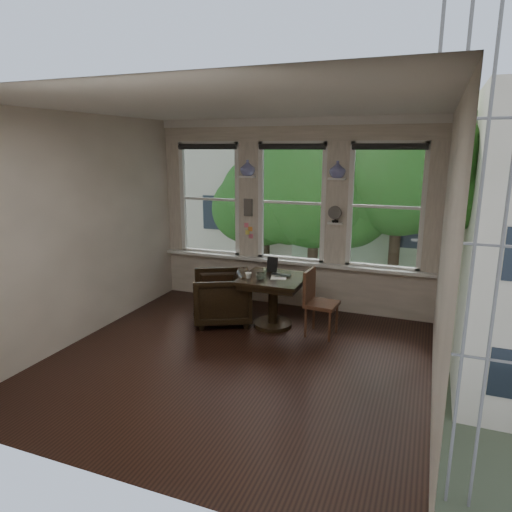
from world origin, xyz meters
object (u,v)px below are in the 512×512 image
at_px(armchair_left, 222,297).
at_px(mug, 248,275).
at_px(laptop, 280,276).
at_px(side_chair_right, 322,304).
at_px(table, 273,302).

bearing_deg(armchair_left, mug, 54.27).
xyz_separation_m(laptop, mug, (-0.39, -0.24, 0.03)).
height_order(side_chair_right, laptop, side_chair_right).
xyz_separation_m(side_chair_right, mug, (-1.04, -0.12, 0.33)).
relative_size(table, mug, 10.06).
bearing_deg(side_chair_right, laptop, 84.72).
relative_size(table, laptop, 3.03).
bearing_deg(side_chair_right, mug, 101.57).
bearing_deg(table, armchair_left, -171.87).
distance_m(table, armchair_left, 0.78).
xyz_separation_m(table, side_chair_right, (0.73, -0.06, 0.09)).
xyz_separation_m(armchair_left, side_chair_right, (1.51, 0.05, 0.08)).
relative_size(armchair_left, side_chair_right, 0.92).
xyz_separation_m(table, mug, (-0.31, -0.18, 0.42)).
bearing_deg(mug, armchair_left, 171.16).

